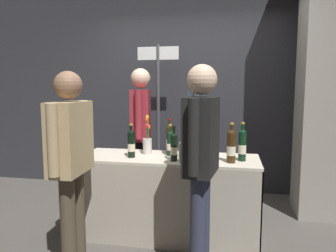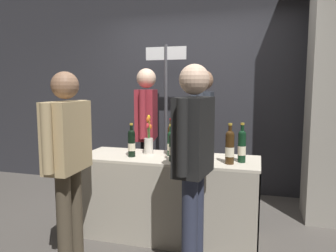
{
  "view_description": "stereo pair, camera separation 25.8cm",
  "coord_description": "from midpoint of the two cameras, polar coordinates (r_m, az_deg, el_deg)",
  "views": [
    {
      "loc": [
        0.58,
        -2.96,
        1.46
      ],
      "look_at": [
        0.0,
        0.0,
        1.1
      ],
      "focal_mm": 34.03,
      "sensor_mm": 36.0,
      "label": 1
    },
    {
      "loc": [
        0.83,
        -2.9,
        1.46
      ],
      "look_at": [
        0.0,
        0.0,
        1.1
      ],
      "focal_mm": 34.03,
      "sensor_mm": 36.0,
      "label": 2
    }
  ],
  "objects": [
    {
      "name": "brochure_stand",
      "position": [
        2.85,
        5.63,
        -4.83
      ],
      "size": [
        0.14,
        0.09,
        0.18
      ],
      "primitive_type": "cube",
      "rotation": [
        0.01,
        0.0,
        3.7
      ],
      "color": "silver",
      "rests_on": "tasting_table"
    },
    {
      "name": "booth_signpost",
      "position": [
        4.21,
        1.38,
        4.04
      ],
      "size": [
        0.54,
        0.04,
        2.01
      ],
      "color": "#47474C",
      "rests_on": "ground_plane"
    },
    {
      "name": "tasting_table",
      "position": [
        3.15,
        2.39,
        -10.18
      ],
      "size": [
        1.73,
        0.6,
        0.8
      ],
      "color": "beige",
      "rests_on": "ground_plane"
    },
    {
      "name": "taster_foreground_left",
      "position": [
        2.65,
        -14.94,
        -4.41
      ],
      "size": [
        0.23,
        0.61,
        1.59
      ],
      "rotation": [
        0.0,
        0.0,
        1.62
      ],
      "color": "#4C4233",
      "rests_on": "ground_plane"
    },
    {
      "name": "display_bottle_5",
      "position": [
        2.89,
        3.35,
        -3.71
      ],
      "size": [
        0.07,
        0.07,
        0.32
      ],
      "color": "black",
      "rests_on": "tasting_table"
    },
    {
      "name": "flower_vase",
      "position": [
        3.2,
        -1.19,
        -2.85
      ],
      "size": [
        0.09,
        0.1,
        0.39
      ],
      "color": "silver",
      "rests_on": "tasting_table"
    },
    {
      "name": "vendor_assistant",
      "position": [
        3.83,
        -1.92,
        0.27
      ],
      "size": [
        0.29,
        0.61,
        1.68
      ],
      "rotation": [
        0.0,
        0.0,
        -1.39
      ],
      "color": "black",
      "rests_on": "ground_plane"
    },
    {
      "name": "display_bottle_0",
      "position": [
        3.07,
        -4.16,
        -3.01
      ],
      "size": [
        0.07,
        0.07,
        0.33
      ],
      "color": "black",
      "rests_on": "tasting_table"
    },
    {
      "name": "vendor_presenter",
      "position": [
        3.74,
        8.23,
        -0.28
      ],
      "size": [
        0.23,
        0.59,
        1.66
      ],
      "rotation": [
        0.0,
        0.0,
        -1.53
      ],
      "color": "#4C4233",
      "rests_on": "ground_plane"
    },
    {
      "name": "ground_plane",
      "position": [
        3.35,
        2.34,
        -18.96
      ],
      "size": [
        12.0,
        12.0,
        0.0
      ],
      "primitive_type": "plane",
      "color": "#514C47"
    },
    {
      "name": "featured_wine_bottle",
      "position": [
        3.22,
        2.82,
        -2.34
      ],
      "size": [
        0.07,
        0.07,
        0.36
      ],
      "color": "#38230F",
      "rests_on": "tasting_table"
    },
    {
      "name": "back_partition",
      "position": [
        4.54,
        7.15,
        7.83
      ],
      "size": [
        7.12,
        0.12,
        3.07
      ],
      "primitive_type": "cube",
      "color": "#2D2D33",
      "rests_on": "ground_plane"
    },
    {
      "name": "taster_foreground_right",
      "position": [
        2.4,
        7.7,
        -4.87
      ],
      "size": [
        0.26,
        0.56,
        1.63
      ],
      "rotation": [
        0.0,
        0.0,
        1.44
      ],
      "color": "#2D3347",
      "rests_on": "ground_plane"
    },
    {
      "name": "display_bottle_4",
      "position": [
        3.12,
        2.84,
        -3.04
      ],
      "size": [
        0.07,
        0.07,
        0.31
      ],
      "color": "black",
      "rests_on": "tasting_table"
    },
    {
      "name": "display_bottle_2",
      "position": [
        2.85,
        13.58,
        -3.63
      ],
      "size": [
        0.08,
        0.08,
        0.36
      ],
      "color": "#38230F",
      "rests_on": "tasting_table"
    },
    {
      "name": "display_bottle_1",
      "position": [
        2.96,
        6.66,
        -3.33
      ],
      "size": [
        0.07,
        0.07,
        0.33
      ],
      "color": "black",
      "rests_on": "tasting_table"
    },
    {
      "name": "wine_glass_near_vendor",
      "position": [
        3.03,
        4.99,
        -3.82
      ],
      "size": [
        0.06,
        0.06,
        0.15
      ],
      "color": "silver",
      "rests_on": "tasting_table"
    },
    {
      "name": "display_bottle_3",
      "position": [
        2.94,
        15.57,
        -3.41
      ],
      "size": [
        0.07,
        0.07,
        0.36
      ],
      "color": "black",
      "rests_on": "tasting_table"
    }
  ]
}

